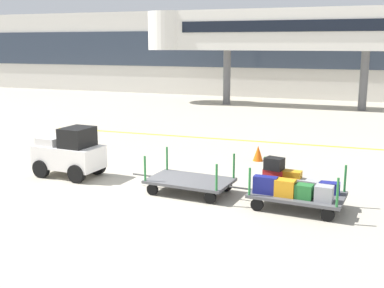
{
  "coord_description": "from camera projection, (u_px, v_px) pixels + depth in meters",
  "views": [
    {
      "loc": [
        5.56,
        -11.47,
        4.11
      ],
      "look_at": [
        0.41,
        2.36,
        0.99
      ],
      "focal_mm": 44.62,
      "sensor_mm": 36.0,
      "label": 1
    }
  ],
  "objects": [
    {
      "name": "ground_plane",
      "position": [
        149.0,
        194.0,
        13.26
      ],
      "size": [
        120.0,
        120.0,
        0.0
      ],
      "primitive_type": "plane",
      "color": "#A8A08E"
    },
    {
      "name": "apron_lead_line",
      "position": [
        257.0,
        141.0,
        20.37
      ],
      "size": [
        19.82,
        0.61,
        0.01
      ],
      "primitive_type": "cube",
      "rotation": [
        0.0,
        0.0,
        0.02
      ],
      "color": "yellow",
      "rests_on": "ground_plane"
    },
    {
      "name": "terminal_building",
      "position": [
        295.0,
        54.0,
        36.39
      ],
      "size": [
        59.5,
        2.51,
        6.67
      ],
      "color": "beige",
      "rests_on": "ground_plane"
    },
    {
      "name": "jet_bridge",
      "position": [
        267.0,
        31.0,
        30.89
      ],
      "size": [
        18.11,
        3.0,
        6.26
      ],
      "color": "silver",
      "rests_on": "ground_plane"
    },
    {
      "name": "baggage_tug",
      "position": [
        70.0,
        153.0,
        14.92
      ],
      "size": [
        2.18,
        1.37,
        1.58
      ],
      "color": "white",
      "rests_on": "ground_plane"
    },
    {
      "name": "baggage_cart_lead",
      "position": [
        190.0,
        181.0,
        13.28
      ],
      "size": [
        3.05,
        1.58,
        1.1
      ],
      "color": "#4C4C4F",
      "rests_on": "ground_plane"
    },
    {
      "name": "baggage_cart_middle",
      "position": [
        294.0,
        188.0,
        12.05
      ],
      "size": [
        3.05,
        1.58,
        1.19
      ],
      "color": "#4C4C4F",
      "rests_on": "ground_plane"
    },
    {
      "name": "safety_cone_near",
      "position": [
        258.0,
        153.0,
        16.96
      ],
      "size": [
        0.36,
        0.36,
        0.55
      ],
      "primitive_type": "cone",
      "color": "#EA590F",
      "rests_on": "ground_plane"
    }
  ]
}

